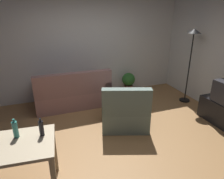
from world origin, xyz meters
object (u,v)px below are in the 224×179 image
at_px(armchair, 125,111).
at_px(torchiere_lamp, 192,46).
at_px(couch, 73,94).
at_px(bottle_dark, 41,128).
at_px(potted_plant, 128,81).
at_px(bottle_tall, 15,129).
at_px(desk, 3,154).

bearing_deg(armchair, torchiere_lamp, -143.82).
bearing_deg(couch, bottle_dark, 71.51).
xyz_separation_m(torchiere_lamp, bottle_dark, (-3.52, -1.56, -0.55)).
distance_m(couch, bottle_dark, 2.46).
bearing_deg(couch, torchiere_lamp, 165.62).
height_order(potted_plant, bottle_dark, bottle_dark).
bearing_deg(couch, bottle_tall, 64.25).
relative_size(torchiere_lamp, desk, 1.44).
bearing_deg(torchiere_lamp, couch, 165.62).
bearing_deg(bottle_dark, armchair, 31.89).
relative_size(torchiere_lamp, bottle_dark, 7.46).
bearing_deg(torchiere_lamp, potted_plant, 138.29).
bearing_deg(torchiere_lamp, bottle_tall, -158.69).
height_order(torchiere_lamp, bottle_dark, torchiere_lamp).
xyz_separation_m(couch, bottle_tall, (-1.06, -2.20, 0.56)).
relative_size(armchair, bottle_dark, 4.65).
bearing_deg(torchiere_lamp, bottle_dark, -156.08).
distance_m(desk, bottle_dark, 0.51).
distance_m(potted_plant, bottle_tall, 3.71).
relative_size(couch, bottle_dark, 7.20).
distance_m(armchair, bottle_dark, 1.94).
xyz_separation_m(couch, torchiere_lamp, (2.76, -0.71, 1.11)).
bearing_deg(bottle_tall, armchair, 25.86).
distance_m(potted_plant, bottle_dark, 3.55).
distance_m(torchiere_lamp, bottle_tall, 4.14).
xyz_separation_m(potted_plant, bottle_dark, (-2.38, -2.58, 0.54)).
bearing_deg(bottle_tall, couch, 64.25).
xyz_separation_m(torchiere_lamp, armchair, (-1.94, -0.58, -1.09)).
distance_m(potted_plant, armchair, 1.79).
height_order(torchiere_lamp, bottle_tall, torchiere_lamp).
bearing_deg(torchiere_lamp, armchair, -163.39).
relative_size(couch, torchiere_lamp, 0.97).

